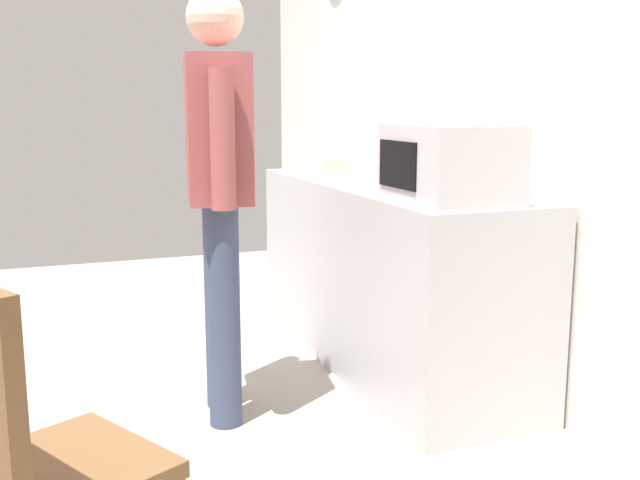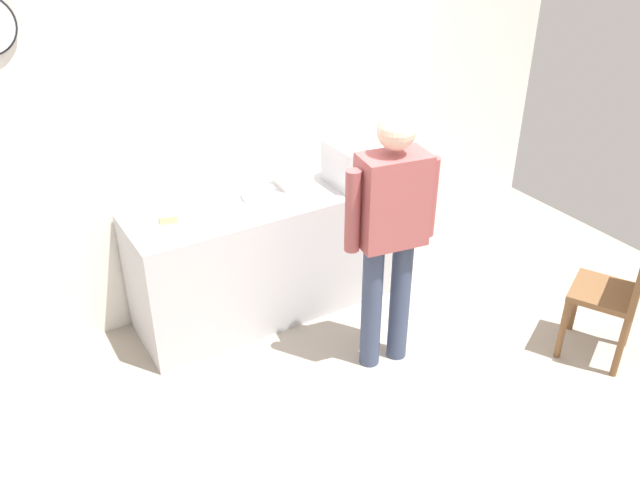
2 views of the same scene
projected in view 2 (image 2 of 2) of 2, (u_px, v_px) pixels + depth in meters
ground_plane at (373, 403)px, 4.00m from camera, size 6.00×6.00×0.00m
back_wall at (247, 123)px, 4.54m from camera, size 5.40×0.13×2.60m
kitchen_counter at (272, 254)px, 4.67m from camera, size 1.96×0.62×0.89m
microwave at (365, 161)px, 4.63m from camera, size 0.50×0.39×0.30m
sandwich_plate at (169, 220)px, 4.13m from camera, size 0.26×0.26×0.07m
salad_bowl at (258, 193)px, 4.44m from camera, size 0.22×0.22×0.06m
toaster at (294, 172)px, 4.58m from camera, size 0.22×0.18×0.20m
fork_utensil at (291, 205)px, 4.35m from camera, size 0.17×0.07×0.01m
spoon_utensil at (232, 221)px, 4.15m from camera, size 0.08×0.16×0.01m
person_standing at (391, 226)px, 3.87m from camera, size 0.58×0.30×1.70m
wooden_chair at (619, 290)px, 4.14m from camera, size 0.54×0.54×0.94m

